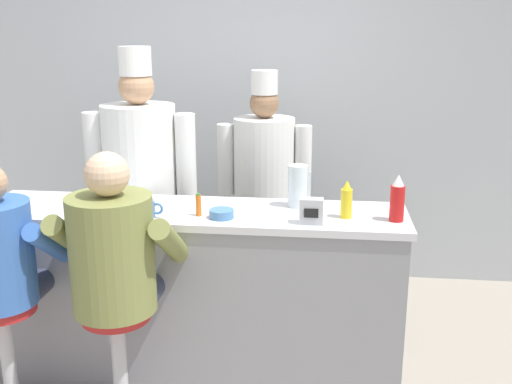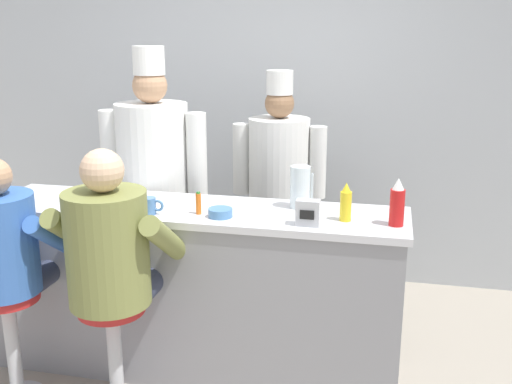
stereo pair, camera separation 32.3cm
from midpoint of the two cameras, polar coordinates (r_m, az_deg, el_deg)
wall_back at (r=4.83m, az=-4.06°, el=7.73°), size 10.00×0.06×2.70m
diner_counter at (r=3.55m, az=-8.62°, el=-9.47°), size 2.40×0.56×1.01m
ketchup_bottle_red at (r=3.16m, az=10.49°, el=-0.75°), size 0.08×0.08×0.25m
mustard_bottle_yellow at (r=3.18m, az=5.75°, el=-0.85°), size 0.06×0.06×0.21m
hot_sauce_bottle_orange at (r=3.24m, az=-8.36°, el=-1.28°), size 0.03×0.03×0.12m
water_pitcher_clear at (r=3.36m, az=1.27°, el=0.54°), size 0.13×0.11×0.24m
breakfast_plate at (r=3.44m, az=-15.25°, el=-1.44°), size 0.27×0.27×0.05m
cereal_bowl at (r=3.20m, az=-6.20°, el=-2.12°), size 0.13×0.13×0.05m
coffee_mug_blue at (r=3.26m, az=-13.05°, el=-1.63°), size 0.13×0.08×0.09m
napkin_dispenser_chrome at (r=3.07m, az=2.31°, el=-1.88°), size 0.12×0.07×0.13m
diner_seated_blue at (r=3.34m, az=-25.83°, el=-6.04°), size 0.57×0.56×1.37m
diner_seated_olive at (r=3.06m, az=-16.26°, el=-6.31°), size 0.62×0.61×1.44m
cook_in_whites_near at (r=3.99m, az=-13.18°, el=1.13°), size 0.73×0.47×1.88m
cook_in_whites_far at (r=4.26m, az=-1.40°, el=1.12°), size 0.67×0.43×1.71m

